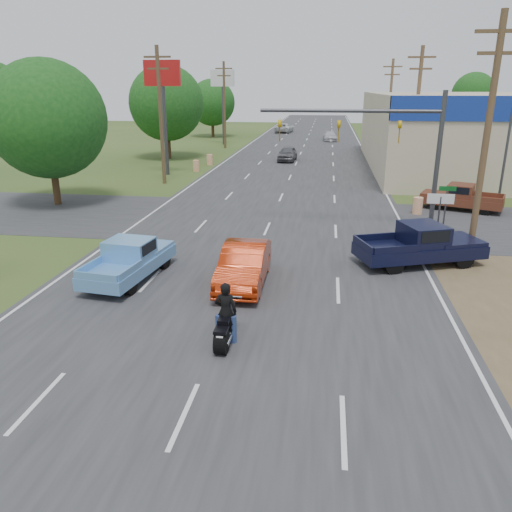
# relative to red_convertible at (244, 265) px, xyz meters

# --- Properties ---
(ground) EXTENTS (200.00, 200.00, 0.00)m
(ground) POSITION_rel_red_convertible_xyz_m (-0.06, -8.15, -0.76)
(ground) COLOR #31481D
(ground) RESTS_ON ground
(main_road) EXTENTS (15.00, 180.00, 0.02)m
(main_road) POSITION_rel_red_convertible_xyz_m (-0.06, 31.85, -0.75)
(main_road) COLOR #2D2D30
(main_road) RESTS_ON ground
(cross_road) EXTENTS (120.00, 10.00, 0.02)m
(cross_road) POSITION_rel_red_convertible_xyz_m (-0.06, 9.85, -0.75)
(cross_road) COLOR #2D2D30
(cross_road) RESTS_ON ground
(utility_pole_1) EXTENTS (2.00, 0.28, 10.00)m
(utility_pole_1) POSITION_rel_red_convertible_xyz_m (9.44, 4.85, 4.56)
(utility_pole_1) COLOR #4C3823
(utility_pole_1) RESTS_ON ground
(utility_pole_2) EXTENTS (2.00, 0.28, 10.00)m
(utility_pole_2) POSITION_rel_red_convertible_xyz_m (9.44, 22.85, 4.56)
(utility_pole_2) COLOR #4C3823
(utility_pole_2) RESTS_ON ground
(utility_pole_3) EXTENTS (2.00, 0.28, 10.00)m
(utility_pole_3) POSITION_rel_red_convertible_xyz_m (9.44, 40.85, 4.56)
(utility_pole_3) COLOR #4C3823
(utility_pole_3) RESTS_ON ground
(utility_pole_5) EXTENTS (2.00, 0.28, 10.00)m
(utility_pole_5) POSITION_rel_red_convertible_xyz_m (-9.56, 19.85, 4.56)
(utility_pole_5) COLOR #4C3823
(utility_pole_5) RESTS_ON ground
(utility_pole_6) EXTENTS (2.00, 0.28, 10.00)m
(utility_pole_6) POSITION_rel_red_convertible_xyz_m (-9.56, 43.85, 4.56)
(utility_pole_6) COLOR #4C3823
(utility_pole_6) RESTS_ON ground
(tree_0) EXTENTS (7.14, 7.14, 8.84)m
(tree_0) POSITION_rel_red_convertible_xyz_m (-14.06, 11.85, 4.50)
(tree_0) COLOR #422D19
(tree_0) RESTS_ON ground
(tree_1) EXTENTS (7.56, 7.56, 9.36)m
(tree_1) POSITION_rel_red_convertible_xyz_m (-13.56, 33.85, 4.81)
(tree_1) COLOR #422D19
(tree_1) RESTS_ON ground
(tree_2) EXTENTS (6.72, 6.72, 8.32)m
(tree_2) POSITION_rel_red_convertible_xyz_m (-14.26, 57.85, 4.19)
(tree_2) COLOR #422D19
(tree_2) RESTS_ON ground
(tree_5) EXTENTS (7.98, 7.98, 9.88)m
(tree_5) POSITION_rel_red_convertible_xyz_m (29.94, 86.85, 5.12)
(tree_5) COLOR #422D19
(tree_5) RESTS_ON ground
(tree_6) EXTENTS (8.82, 8.82, 10.92)m
(tree_6) POSITION_rel_red_convertible_xyz_m (-30.06, 86.85, 5.74)
(tree_6) COLOR #422D19
(tree_6) RESTS_ON ground
(barrel_0) EXTENTS (0.56, 0.56, 1.00)m
(barrel_0) POSITION_rel_red_convertible_xyz_m (7.94, 3.85, -0.26)
(barrel_0) COLOR orange
(barrel_0) RESTS_ON ground
(barrel_1) EXTENTS (0.56, 0.56, 1.00)m
(barrel_1) POSITION_rel_red_convertible_xyz_m (8.34, 12.35, -0.26)
(barrel_1) COLOR orange
(barrel_1) RESTS_ON ground
(barrel_2) EXTENTS (0.56, 0.56, 1.00)m
(barrel_2) POSITION_rel_red_convertible_xyz_m (-8.56, 25.85, -0.26)
(barrel_2) COLOR orange
(barrel_2) RESTS_ON ground
(barrel_3) EXTENTS (0.56, 0.56, 1.00)m
(barrel_3) POSITION_rel_red_convertible_xyz_m (-8.26, 29.85, -0.26)
(barrel_3) COLOR orange
(barrel_3) RESTS_ON ground
(pole_sign_left_near) EXTENTS (3.00, 0.35, 9.20)m
(pole_sign_left_near) POSITION_rel_red_convertible_xyz_m (-10.56, 23.85, 6.41)
(pole_sign_left_near) COLOR #3F3F44
(pole_sign_left_near) RESTS_ON ground
(pole_sign_left_far) EXTENTS (3.00, 0.35, 9.20)m
(pole_sign_left_far) POSITION_rel_red_convertible_xyz_m (-10.56, 47.85, 6.41)
(pole_sign_left_far) COLOR #3F3F44
(pole_sign_left_far) RESTS_ON ground
(lane_sign) EXTENTS (1.20, 0.08, 2.52)m
(lane_sign) POSITION_rel_red_convertible_xyz_m (8.14, 5.85, 1.14)
(lane_sign) COLOR #3F3F44
(lane_sign) RESTS_ON ground
(street_name_sign) EXTENTS (0.80, 0.08, 2.61)m
(street_name_sign) POSITION_rel_red_convertible_xyz_m (8.74, 7.35, 0.85)
(street_name_sign) COLOR #3F3F44
(street_name_sign) RESTS_ON ground
(signal_mast) EXTENTS (9.12, 0.40, 7.00)m
(signal_mast) POSITION_rel_red_convertible_xyz_m (5.77, 8.85, 4.04)
(signal_mast) COLOR #3F3F44
(signal_mast) RESTS_ON ground
(red_convertible) EXTENTS (1.66, 4.64, 1.52)m
(red_convertible) POSITION_rel_red_convertible_xyz_m (0.00, 0.00, 0.00)
(red_convertible) COLOR #9F2307
(red_convertible) RESTS_ON ground
(motorcycle) EXTENTS (0.70, 2.28, 1.16)m
(motorcycle) POSITION_rel_red_convertible_xyz_m (0.23, -4.66, -0.25)
(motorcycle) COLOR black
(motorcycle) RESTS_ON ground
(rider) EXTENTS (0.65, 0.43, 1.78)m
(rider) POSITION_rel_red_convertible_xyz_m (0.23, -4.60, 0.13)
(rider) COLOR black
(rider) RESTS_ON ground
(blue_pickup) EXTENTS (2.41, 4.94, 1.57)m
(blue_pickup) POSITION_rel_red_convertible_xyz_m (-4.48, 0.04, 0.03)
(blue_pickup) COLOR black
(blue_pickup) RESTS_ON ground
(navy_pickup) EXTENTS (5.63, 3.73, 1.74)m
(navy_pickup) POSITION_rel_red_convertible_xyz_m (7.06, 3.31, 0.12)
(navy_pickup) COLOR black
(navy_pickup) RESTS_ON ground
(brown_pickup) EXTENTS (5.05, 3.39, 1.56)m
(brown_pickup) POSITION_rel_red_convertible_xyz_m (11.04, 13.89, 0.03)
(brown_pickup) COLOR black
(brown_pickup) RESTS_ON ground
(distant_car_grey) EXTENTS (1.90, 4.30, 1.44)m
(distant_car_grey) POSITION_rel_red_convertible_xyz_m (-1.06, 33.59, -0.04)
(distant_car_grey) COLOR #545358
(distant_car_grey) RESTS_ON ground
(distant_car_silver) EXTENTS (2.06, 4.40, 1.24)m
(distant_car_silver) POSITION_rel_red_convertible_xyz_m (3.19, 54.47, -0.14)
(distant_car_silver) COLOR silver
(distant_car_silver) RESTS_ON ground
(distant_car_white) EXTENTS (2.91, 5.47, 1.46)m
(distant_car_white) POSITION_rel_red_convertible_xyz_m (-4.27, 66.89, -0.03)
(distant_car_white) COLOR silver
(distant_car_white) RESTS_ON ground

